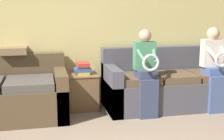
{
  "coord_description": "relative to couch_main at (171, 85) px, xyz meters",
  "views": [
    {
      "loc": [
        -0.38,
        -2.18,
        1.49
      ],
      "look_at": [
        0.46,
        1.62,
        0.74
      ],
      "focal_mm": 50.0,
      "sensor_mm": 36.0,
      "label": 1
    }
  ],
  "objects": [
    {
      "name": "wall_back",
      "position": [
        -1.55,
        0.48,
        0.94
      ],
      "size": [
        7.44,
        0.06,
        2.55
      ],
      "color": "#DBCC7F",
      "rests_on": "ground_plane"
    },
    {
      "name": "child_left_seated",
      "position": [
        -0.53,
        -0.35,
        0.35
      ],
      "size": [
        0.31,
        0.38,
        1.23
      ],
      "color": "#384260",
      "rests_on": "ground_plane"
    },
    {
      "name": "couch_side",
      "position": [
        -2.47,
        -0.03,
        -0.01
      ],
      "size": [
        1.68,
        0.95,
        0.86
      ],
      "color": "brown",
      "rests_on": "ground_plane"
    },
    {
      "name": "throw_pillow",
      "position": [
        -2.35,
        0.31,
        0.58
      ],
      "size": [
        0.38,
        0.38,
        0.1
      ],
      "color": "#846B4C",
      "rests_on": "couch_side"
    },
    {
      "name": "couch_main",
      "position": [
        0.0,
        0.0,
        0.0
      ],
      "size": [
        2.08,
        0.86,
        0.91
      ],
      "color": "#4C4C56",
      "rests_on": "ground_plane"
    },
    {
      "name": "side_shelf",
      "position": [
        -1.37,
        0.18,
        -0.05
      ],
      "size": [
        0.46,
        0.5,
        0.54
      ],
      "color": "brown",
      "rests_on": "ground_plane"
    },
    {
      "name": "book_stack",
      "position": [
        -1.36,
        0.17,
        0.29
      ],
      "size": [
        0.25,
        0.31,
        0.18
      ],
      "color": "gold",
      "rests_on": "side_shelf"
    },
    {
      "name": "child_right_seated",
      "position": [
        0.53,
        -0.35,
        0.35
      ],
      "size": [
        0.33,
        0.38,
        1.24
      ],
      "color": "#475B8E",
      "rests_on": "ground_plane"
    }
  ]
}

